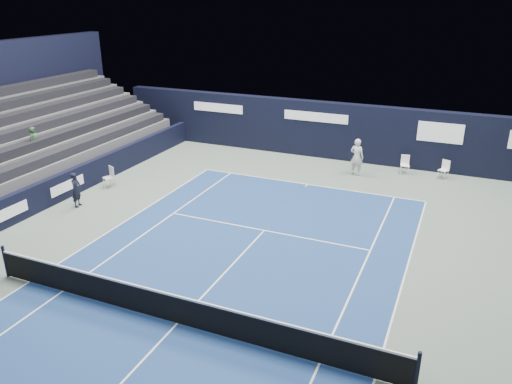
# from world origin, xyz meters

# --- Properties ---
(ground) EXTENTS (48.00, 48.00, 0.00)m
(ground) POSITION_xyz_m (0.00, 2.00, 0.00)
(ground) COLOR #58695D
(ground) RESTS_ON ground
(court_surface) EXTENTS (10.97, 23.77, 0.01)m
(court_surface) POSITION_xyz_m (0.00, 0.00, 0.00)
(court_surface) COLOR navy
(court_surface) RESTS_ON ground
(folding_chair_back_a) EXTENTS (0.49, 0.52, 0.95)m
(folding_chair_back_a) POSITION_xyz_m (4.04, 15.46, 0.63)
(folding_chair_back_a) COLOR white
(folding_chair_back_a) RESTS_ON ground
(folding_chair_back_b) EXTENTS (0.54, 0.53, 0.93)m
(folding_chair_back_b) POSITION_xyz_m (5.96, 15.42, 0.53)
(folding_chair_back_b) COLOR white
(folding_chair_back_b) RESTS_ON ground
(line_judge_chair) EXTENTS (0.58, 0.57, 0.99)m
(line_judge_chair) POSITION_xyz_m (-8.55, 7.93, 0.57)
(line_judge_chair) COLOR silver
(line_judge_chair) RESTS_ON ground
(line_judge) EXTENTS (0.49, 0.63, 1.54)m
(line_judge) POSITION_xyz_m (-8.32, 5.44, 0.77)
(line_judge) COLOR black
(line_judge) RESTS_ON ground
(court_markings) EXTENTS (11.03, 23.83, 0.00)m
(court_markings) POSITION_xyz_m (0.00, 0.00, 0.01)
(court_markings) COLOR white
(court_markings) RESTS_ON court_surface
(tennis_net) EXTENTS (12.90, 0.10, 1.10)m
(tennis_net) POSITION_xyz_m (0.00, 0.00, 0.51)
(tennis_net) COLOR black
(tennis_net) RESTS_ON ground
(back_sponsor_wall) EXTENTS (26.00, 0.63, 3.10)m
(back_sponsor_wall) POSITION_xyz_m (0.01, 16.50, 1.55)
(back_sponsor_wall) COLOR black
(back_sponsor_wall) RESTS_ON ground
(side_barrier_left) EXTENTS (0.33, 22.00, 1.20)m
(side_barrier_left) POSITION_xyz_m (-9.50, 5.97, 0.60)
(side_barrier_left) COLOR black
(side_barrier_left) RESTS_ON ground
(spectator_stand) EXTENTS (6.00, 18.00, 6.40)m
(spectator_stand) POSITION_xyz_m (-13.28, 6.99, 1.95)
(spectator_stand) COLOR #494A4C
(spectator_stand) RESTS_ON ground
(tennis_player) EXTENTS (0.75, 0.89, 1.89)m
(tennis_player) POSITION_xyz_m (1.81, 14.21, 0.94)
(tennis_player) COLOR silver
(tennis_player) RESTS_ON ground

